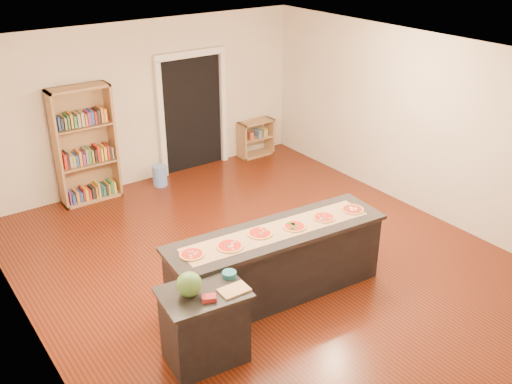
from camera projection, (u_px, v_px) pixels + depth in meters
room at (265, 169)px, 7.24m from camera, size 6.00×7.00×2.80m
doorway at (192, 106)px, 10.34m from camera, size 1.40×0.09×2.21m
kitchen_island at (277, 263)px, 6.99m from camera, size 2.78×0.75×0.92m
side_counter at (205, 325)px, 5.95m from camera, size 0.88×0.64×0.87m
bookshelf at (85, 145)px, 9.21m from camera, size 0.97×0.34×1.94m
low_shelf at (256, 138)px, 11.27m from camera, size 0.71×0.31×0.71m
waste_bin at (160, 176)px, 10.05m from camera, size 0.25×0.25×0.37m
kraft_paper at (277, 231)px, 6.79m from camera, size 2.44×0.64×0.00m
watermelon at (189, 284)px, 5.66m from camera, size 0.26×0.26×0.26m
cutting_board at (234, 290)px, 5.77m from camera, size 0.31×0.21×0.02m
package_red at (209, 298)px, 5.63m from camera, size 0.17×0.15×0.05m
package_teal at (229, 274)px, 6.00m from camera, size 0.15×0.15×0.06m
pizza_a at (192, 254)px, 6.29m from camera, size 0.30×0.30×0.02m
pizza_b at (230, 246)px, 6.45m from camera, size 0.31×0.31×0.02m
pizza_c at (260, 233)px, 6.71m from camera, size 0.31×0.31×0.02m
pizza_d at (294, 226)px, 6.86m from camera, size 0.27×0.27×0.02m
pizza_e at (324, 217)px, 7.07m from camera, size 0.27×0.27×0.02m
pizza_f at (352, 209)px, 7.26m from camera, size 0.28×0.28×0.02m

